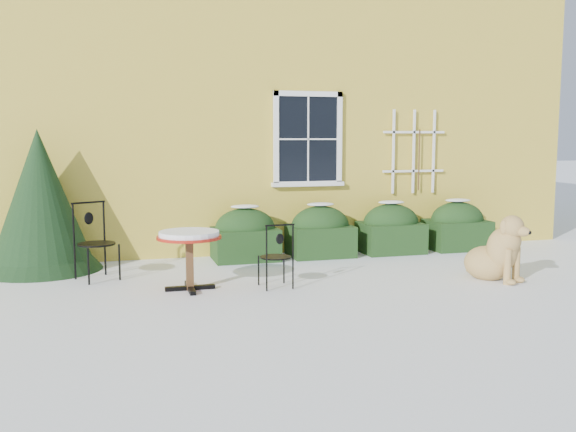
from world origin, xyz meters
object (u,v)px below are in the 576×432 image
object	(u,v)px
patio_chair_near	(276,255)
patio_chair_far	(95,241)
dog	(497,253)
bistro_table	(189,241)
evergreen_shrub	(41,214)

from	to	relation	value
patio_chair_near	patio_chair_far	xyz separation A→B (m)	(-2.34, 1.20, 0.11)
patio_chair_near	dog	world-z (taller)	dog
patio_chair_far	bistro_table	bearing A→B (deg)	-65.31
bistro_table	dog	bearing A→B (deg)	-7.91
evergreen_shrub	dog	bearing A→B (deg)	-21.57
patio_chair_near	evergreen_shrub	bearing A→B (deg)	-37.28
patio_chair_near	dog	size ratio (longest dim) A/B	0.83
evergreen_shrub	dog	size ratio (longest dim) A/B	2.01
dog	evergreen_shrub	bearing A→B (deg)	133.66
evergreen_shrub	patio_chair_far	xyz separation A→B (m)	(0.79, -0.86, -0.31)
patio_chair_near	patio_chair_far	bearing A→B (deg)	-31.01
evergreen_shrub	dog	xyz separation A→B (m)	(6.23, -2.46, -0.47)
evergreen_shrub	patio_chair_far	distance (m)	1.21
evergreen_shrub	bistro_table	distance (m)	2.75
bistro_table	dog	distance (m)	4.28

